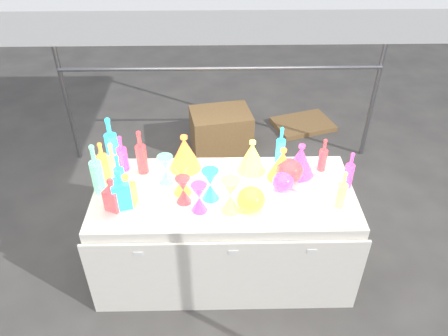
{
  "coord_description": "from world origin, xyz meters",
  "views": [
    {
      "loc": [
        -0.05,
        -2.31,
        2.68
      ],
      "look_at": [
        0.0,
        0.0,
        0.95
      ],
      "focal_mm": 35.0,
      "sensor_mm": 36.0,
      "label": 1
    }
  ],
  "objects_px": {
    "decanter_0": "(127,189)",
    "hourglass_0": "(183,190)",
    "cardboard_box_closed": "(221,131)",
    "lampshade_0": "(185,152)",
    "display_table": "(224,231)",
    "globe_0": "(251,201)",
    "bottle_0": "(102,160)"
  },
  "relations": [
    {
      "from": "decanter_0",
      "to": "hourglass_0",
      "type": "bearing_deg",
      "value": 11.28
    },
    {
      "from": "cardboard_box_closed",
      "to": "lampshade_0",
      "type": "bearing_deg",
      "value": -112.05
    },
    {
      "from": "cardboard_box_closed",
      "to": "lampshade_0",
      "type": "xyz_separation_m",
      "value": [
        -0.28,
        -1.35,
        0.66
      ]
    },
    {
      "from": "display_table",
      "to": "decanter_0",
      "type": "height_order",
      "value": "decanter_0"
    },
    {
      "from": "hourglass_0",
      "to": "globe_0",
      "type": "bearing_deg",
      "value": -10.68
    },
    {
      "from": "display_table",
      "to": "decanter_0",
      "type": "distance_m",
      "value": 0.81
    },
    {
      "from": "bottle_0",
      "to": "decanter_0",
      "type": "distance_m",
      "value": 0.37
    },
    {
      "from": "display_table",
      "to": "decanter_0",
      "type": "relative_size",
      "value": 7.55
    },
    {
      "from": "decanter_0",
      "to": "hourglass_0",
      "type": "height_order",
      "value": "decanter_0"
    },
    {
      "from": "decanter_0",
      "to": "hourglass_0",
      "type": "relative_size",
      "value": 1.22
    },
    {
      "from": "hourglass_0",
      "to": "lampshade_0",
      "type": "distance_m",
      "value": 0.39
    },
    {
      "from": "lampshade_0",
      "to": "hourglass_0",
      "type": "bearing_deg",
      "value": -110.69
    },
    {
      "from": "decanter_0",
      "to": "hourglass_0",
      "type": "distance_m",
      "value": 0.37
    },
    {
      "from": "cardboard_box_closed",
      "to": "lampshade_0",
      "type": "relative_size",
      "value": 2.23
    },
    {
      "from": "display_table",
      "to": "lampshade_0",
      "type": "relative_size",
      "value": 6.71
    },
    {
      "from": "bottle_0",
      "to": "lampshade_0",
      "type": "bearing_deg",
      "value": 9.34
    },
    {
      "from": "decanter_0",
      "to": "hourglass_0",
      "type": "xyz_separation_m",
      "value": [
        0.37,
        0.01,
        -0.02
      ]
    },
    {
      "from": "display_table",
      "to": "globe_0",
      "type": "xyz_separation_m",
      "value": [
        0.17,
        -0.18,
        0.45
      ]
    },
    {
      "from": "hourglass_0",
      "to": "lampshade_0",
      "type": "height_order",
      "value": "lampshade_0"
    },
    {
      "from": "globe_0",
      "to": "display_table",
      "type": "bearing_deg",
      "value": 134.02
    },
    {
      "from": "decanter_0",
      "to": "display_table",
      "type": "bearing_deg",
      "value": 19.22
    },
    {
      "from": "display_table",
      "to": "globe_0",
      "type": "distance_m",
      "value": 0.51
    },
    {
      "from": "display_table",
      "to": "cardboard_box_closed",
      "type": "relative_size",
      "value": 3.0
    },
    {
      "from": "bottle_0",
      "to": "cardboard_box_closed",
      "type": "bearing_deg",
      "value": 59.5
    },
    {
      "from": "decanter_0",
      "to": "lampshade_0",
      "type": "xyz_separation_m",
      "value": [
        0.36,
        0.39,
        0.02
      ]
    },
    {
      "from": "globe_0",
      "to": "cardboard_box_closed",
      "type": "bearing_deg",
      "value": 95.44
    },
    {
      "from": "cardboard_box_closed",
      "to": "decanter_0",
      "type": "xyz_separation_m",
      "value": [
        -0.63,
        -1.74,
        0.65
      ]
    },
    {
      "from": "bottle_0",
      "to": "globe_0",
      "type": "height_order",
      "value": "bottle_0"
    },
    {
      "from": "display_table",
      "to": "hourglass_0",
      "type": "distance_m",
      "value": 0.55
    },
    {
      "from": "display_table",
      "to": "hourglass_0",
      "type": "bearing_deg",
      "value": -160.81
    },
    {
      "from": "bottle_0",
      "to": "lampshade_0",
      "type": "distance_m",
      "value": 0.58
    },
    {
      "from": "display_table",
      "to": "lampshade_0",
      "type": "distance_m",
      "value": 0.65
    }
  ]
}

